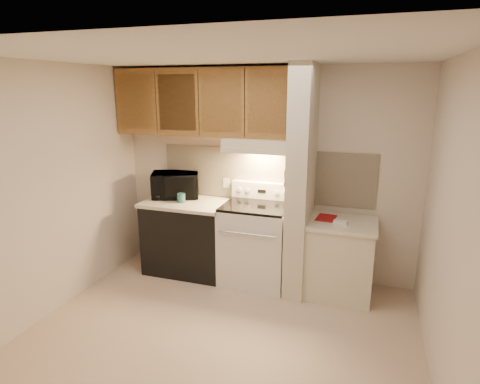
% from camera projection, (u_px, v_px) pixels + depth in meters
% --- Properties ---
extents(floor, '(3.60, 3.60, 0.00)m').
position_uv_depth(floor, '(221.00, 334.00, 3.77)').
color(floor, '#CCB096').
rests_on(floor, ground).
extents(ceiling, '(3.60, 3.60, 0.00)m').
position_uv_depth(ceiling, '(217.00, 55.00, 3.14)').
color(ceiling, white).
rests_on(ceiling, wall_back).
extents(wall_back, '(3.60, 2.50, 0.02)m').
position_uv_depth(wall_back, '(264.00, 173.00, 4.83)').
color(wall_back, beige).
rests_on(wall_back, floor).
extents(wall_left, '(0.02, 3.00, 2.50)m').
position_uv_depth(wall_left, '(51.00, 191.00, 4.00)').
color(wall_left, beige).
rests_on(wall_left, floor).
extents(wall_right, '(0.02, 3.00, 2.50)m').
position_uv_depth(wall_right, '(450.00, 230.00, 2.91)').
color(wall_right, beige).
rests_on(wall_right, floor).
extents(backsplash, '(2.60, 0.02, 0.63)m').
position_uv_depth(backsplash, '(264.00, 175.00, 4.83)').
color(backsplash, '#F0E1C0').
rests_on(backsplash, wall_back).
extents(range_body, '(0.76, 0.65, 0.92)m').
position_uv_depth(range_body, '(256.00, 245.00, 4.72)').
color(range_body, silver).
rests_on(range_body, floor).
extents(oven_window, '(0.50, 0.01, 0.30)m').
position_uv_depth(oven_window, '(248.00, 252.00, 4.41)').
color(oven_window, black).
rests_on(oven_window, range_body).
extents(oven_handle, '(0.65, 0.02, 0.02)m').
position_uv_depth(oven_handle, '(247.00, 234.00, 4.32)').
color(oven_handle, silver).
rests_on(oven_handle, range_body).
extents(cooktop, '(0.74, 0.64, 0.03)m').
position_uv_depth(cooktop, '(256.00, 206.00, 4.60)').
color(cooktop, black).
rests_on(cooktop, range_body).
extents(range_backguard, '(0.76, 0.08, 0.20)m').
position_uv_depth(range_backguard, '(263.00, 190.00, 4.83)').
color(range_backguard, silver).
rests_on(range_backguard, range_body).
extents(range_display, '(0.10, 0.01, 0.04)m').
position_uv_depth(range_display, '(262.00, 191.00, 4.79)').
color(range_display, black).
rests_on(range_display, range_backguard).
extents(range_knob_left_outer, '(0.05, 0.02, 0.05)m').
position_uv_depth(range_knob_left_outer, '(240.00, 190.00, 4.87)').
color(range_knob_left_outer, silver).
rests_on(range_knob_left_outer, range_backguard).
extents(range_knob_left_inner, '(0.05, 0.02, 0.05)m').
position_uv_depth(range_knob_left_inner, '(247.00, 190.00, 4.84)').
color(range_knob_left_inner, silver).
rests_on(range_knob_left_inner, range_backguard).
extents(range_knob_right_inner, '(0.05, 0.02, 0.05)m').
position_uv_depth(range_knob_right_inner, '(276.00, 193.00, 4.73)').
color(range_knob_right_inner, silver).
rests_on(range_knob_right_inner, range_backguard).
extents(range_knob_right_outer, '(0.05, 0.02, 0.05)m').
position_uv_depth(range_knob_right_outer, '(285.00, 193.00, 4.70)').
color(range_knob_right_outer, silver).
rests_on(range_knob_right_outer, range_backguard).
extents(dishwasher_front, '(1.00, 0.63, 0.87)m').
position_uv_depth(dishwasher_front, '(188.00, 238.00, 5.00)').
color(dishwasher_front, black).
rests_on(dishwasher_front, floor).
extents(left_countertop, '(1.04, 0.67, 0.04)m').
position_uv_depth(left_countertop, '(187.00, 203.00, 4.88)').
color(left_countertop, beige).
rests_on(left_countertop, dishwasher_front).
extents(spoon_rest, '(0.24, 0.12, 0.02)m').
position_uv_depth(spoon_rest, '(187.00, 196.00, 5.09)').
color(spoon_rest, black).
rests_on(spoon_rest, left_countertop).
extents(teal_jar, '(0.12, 0.12, 0.11)m').
position_uv_depth(teal_jar, '(181.00, 198.00, 4.82)').
color(teal_jar, '#28605F').
rests_on(teal_jar, left_countertop).
extents(outlet, '(0.08, 0.01, 0.12)m').
position_uv_depth(outlet, '(226.00, 183.00, 4.99)').
color(outlet, beige).
rests_on(outlet, backsplash).
extents(microwave, '(0.68, 0.58, 0.32)m').
position_uv_depth(microwave, '(175.00, 185.00, 5.03)').
color(microwave, black).
rests_on(microwave, left_countertop).
extents(partition_pillar, '(0.22, 0.70, 2.50)m').
position_uv_depth(partition_pillar, '(301.00, 183.00, 4.36)').
color(partition_pillar, beige).
rests_on(partition_pillar, floor).
extents(pillar_trim, '(0.01, 0.70, 0.04)m').
position_uv_depth(pillar_trim, '(291.00, 177.00, 4.38)').
color(pillar_trim, brown).
rests_on(pillar_trim, partition_pillar).
extents(knife_strip, '(0.02, 0.42, 0.04)m').
position_uv_depth(knife_strip, '(289.00, 177.00, 4.33)').
color(knife_strip, black).
rests_on(knife_strip, partition_pillar).
extents(knife_blade_a, '(0.01, 0.03, 0.16)m').
position_uv_depth(knife_blade_a, '(285.00, 189.00, 4.22)').
color(knife_blade_a, silver).
rests_on(knife_blade_a, knife_strip).
extents(knife_handle_a, '(0.02, 0.02, 0.10)m').
position_uv_depth(knife_handle_a, '(285.00, 175.00, 4.17)').
color(knife_handle_a, black).
rests_on(knife_handle_a, knife_strip).
extents(knife_blade_b, '(0.01, 0.04, 0.18)m').
position_uv_depth(knife_blade_b, '(287.00, 188.00, 4.30)').
color(knife_blade_b, silver).
rests_on(knife_blade_b, knife_strip).
extents(knife_handle_b, '(0.02, 0.02, 0.10)m').
position_uv_depth(knife_handle_b, '(287.00, 173.00, 4.24)').
color(knife_handle_b, black).
rests_on(knife_handle_b, knife_strip).
extents(knife_blade_c, '(0.01, 0.04, 0.20)m').
position_uv_depth(knife_blade_c, '(288.00, 187.00, 4.36)').
color(knife_blade_c, silver).
rests_on(knife_blade_c, knife_strip).
extents(knife_handle_c, '(0.02, 0.02, 0.10)m').
position_uv_depth(knife_handle_c, '(288.00, 172.00, 4.31)').
color(knife_handle_c, black).
rests_on(knife_handle_c, knife_strip).
extents(knife_blade_d, '(0.01, 0.04, 0.16)m').
position_uv_depth(knife_blade_d, '(290.00, 184.00, 4.44)').
color(knife_blade_d, silver).
rests_on(knife_blade_d, knife_strip).
extents(knife_handle_d, '(0.02, 0.02, 0.10)m').
position_uv_depth(knife_handle_d, '(290.00, 170.00, 4.41)').
color(knife_handle_d, black).
rests_on(knife_handle_d, knife_strip).
extents(knife_blade_e, '(0.01, 0.04, 0.18)m').
position_uv_depth(knife_blade_e, '(291.00, 183.00, 4.51)').
color(knife_blade_e, silver).
rests_on(knife_blade_e, knife_strip).
extents(knife_handle_e, '(0.02, 0.02, 0.10)m').
position_uv_depth(knife_handle_e, '(292.00, 169.00, 4.47)').
color(knife_handle_e, black).
rests_on(knife_handle_e, knife_strip).
extents(oven_mitt, '(0.03, 0.10, 0.25)m').
position_uv_depth(oven_mitt, '(292.00, 187.00, 4.58)').
color(oven_mitt, gray).
rests_on(oven_mitt, partition_pillar).
extents(right_cab_base, '(0.70, 0.60, 0.81)m').
position_uv_depth(right_cab_base, '(340.00, 260.00, 4.43)').
color(right_cab_base, beige).
rests_on(right_cab_base, floor).
extents(right_countertop, '(0.74, 0.64, 0.04)m').
position_uv_depth(right_countertop, '(342.00, 224.00, 4.32)').
color(right_countertop, beige).
rests_on(right_countertop, right_cab_base).
extents(red_folder, '(0.22, 0.29, 0.01)m').
position_uv_depth(red_folder, '(326.00, 218.00, 4.43)').
color(red_folder, maroon).
rests_on(red_folder, right_countertop).
extents(white_box, '(0.15, 0.10, 0.04)m').
position_uv_depth(white_box, '(340.00, 223.00, 4.23)').
color(white_box, white).
rests_on(white_box, right_countertop).
extents(range_hood, '(0.78, 0.44, 0.15)m').
position_uv_depth(range_hood, '(260.00, 145.00, 4.54)').
color(range_hood, beige).
rests_on(range_hood, upper_cabinets).
extents(hood_lip, '(0.78, 0.04, 0.06)m').
position_uv_depth(hood_lip, '(254.00, 151.00, 4.35)').
color(hood_lip, beige).
rests_on(hood_lip, range_hood).
extents(upper_cabinets, '(2.18, 0.33, 0.77)m').
position_uv_depth(upper_cabinets, '(204.00, 102.00, 4.67)').
color(upper_cabinets, brown).
rests_on(upper_cabinets, wall_back).
extents(cab_door_a, '(0.46, 0.01, 0.63)m').
position_uv_depth(cab_door_a, '(136.00, 102.00, 4.77)').
color(cab_door_a, brown).
rests_on(cab_door_a, upper_cabinets).
extents(cab_gap_a, '(0.01, 0.01, 0.73)m').
position_uv_depth(cab_gap_a, '(156.00, 102.00, 4.69)').
color(cab_gap_a, black).
rests_on(cab_gap_a, upper_cabinets).
extents(cab_door_b, '(0.46, 0.01, 0.63)m').
position_uv_depth(cab_door_b, '(177.00, 103.00, 4.61)').
color(cab_door_b, brown).
rests_on(cab_door_b, upper_cabinets).
extents(cab_gap_b, '(0.01, 0.01, 0.73)m').
position_uv_depth(cab_gap_b, '(199.00, 103.00, 4.52)').
color(cab_gap_b, black).
rests_on(cab_gap_b, upper_cabinets).
extents(cab_door_c, '(0.46, 0.01, 0.63)m').
position_uv_depth(cab_door_c, '(221.00, 103.00, 4.44)').
color(cab_door_c, brown).
rests_on(cab_door_c, upper_cabinets).
extents(cab_gap_c, '(0.01, 0.01, 0.73)m').
position_uv_depth(cab_gap_c, '(245.00, 103.00, 4.36)').
color(cab_gap_c, black).
rests_on(cab_gap_c, upper_cabinets).
extents(cab_door_d, '(0.46, 0.01, 0.63)m').
position_uv_depth(cab_door_d, '(269.00, 104.00, 4.28)').
color(cab_door_d, brown).
rests_on(cab_door_d, upper_cabinets).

